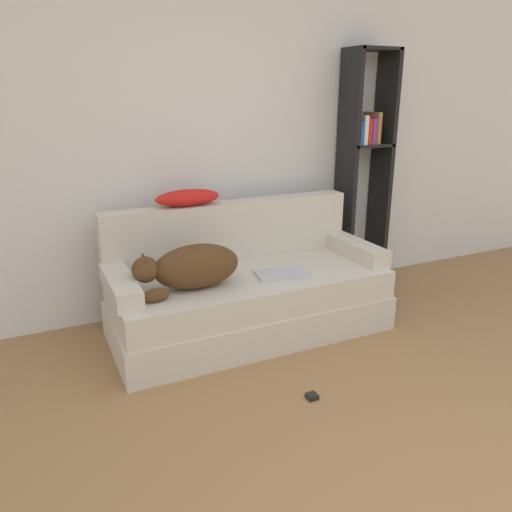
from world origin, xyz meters
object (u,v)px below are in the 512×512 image
dog (191,267)px  bookshelf (365,160)px  laptop (282,274)px  power_adapter (312,396)px  throw_pillow (188,198)px  couch (250,303)px

dog → bookshelf: bookshelf is taller
bookshelf → laptop: bearing=-151.6°
power_adapter → throw_pillow: bearing=102.7°
power_adapter → bookshelf: bearing=46.5°
laptop → throw_pillow: (-0.48, 0.46, 0.46)m
dog → bookshelf: bearing=17.8°
laptop → power_adapter: 0.88m
laptop → throw_pillow: bearing=146.0°
laptop → bookshelf: 1.32m
dog → throw_pillow: size_ratio=1.48×
bookshelf → power_adapter: 2.07m
power_adapter → laptop: bearing=74.4°
throw_pillow → power_adapter: bearing=-77.3°
dog → laptop: dog is taller
throw_pillow → bookshelf: size_ratio=0.24×
bookshelf → dog: bearing=-162.2°
dog → power_adapter: dog is taller
dog → laptop: (0.61, -0.03, -0.13)m
dog → power_adapter: 1.03m
couch → laptop: size_ratio=5.01×
laptop → power_adapter: laptop is taller
couch → laptop: 0.31m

